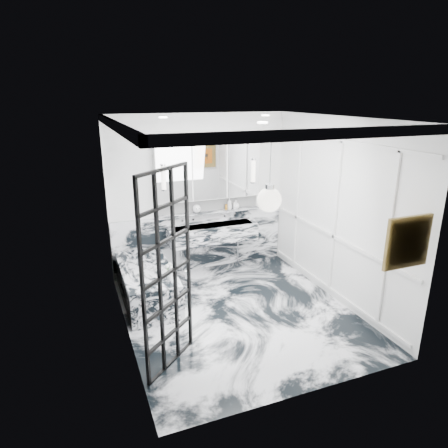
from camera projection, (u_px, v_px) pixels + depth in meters
name	position (u px, v px, depth m)	size (l,w,h in m)	color
floor	(239.00, 313.00, 5.91)	(3.60, 3.60, 0.00)	white
ceiling	(241.00, 118.00, 5.05)	(3.60, 3.60, 0.00)	white
wall_back	(200.00, 194.00, 7.08)	(3.60, 3.60, 0.00)	white
wall_front	(313.00, 276.00, 3.89)	(3.60, 3.60, 0.00)	white
wall_left	(121.00, 238.00, 4.93)	(3.60, 3.60, 0.00)	white
wall_right	(337.00, 211.00, 6.03)	(3.60, 3.60, 0.00)	white
marble_clad_back	(201.00, 241.00, 7.32)	(3.18, 0.05, 1.05)	white
marble_clad_left	(123.00, 242.00, 4.95)	(0.02, 3.56, 2.68)	white
panel_molding	(335.00, 218.00, 6.06)	(0.03, 3.40, 2.30)	white
soap_bottle_a	(229.00, 203.00, 7.24)	(0.08, 0.09, 0.22)	#8C5919
soap_bottle_b	(235.00, 204.00, 7.29)	(0.08, 0.08, 0.17)	#4C4C51
soap_bottle_c	(236.00, 204.00, 7.30)	(0.13, 0.13, 0.16)	silver
face_pot	(197.00, 209.00, 7.04)	(0.15, 0.15, 0.15)	white
amber_bottle	(226.00, 207.00, 7.24)	(0.04, 0.04, 0.10)	#8C5919
flower_vase	(170.00, 275.00, 5.73)	(0.08, 0.08, 0.12)	silver
crittall_door	(167.00, 274.00, 4.46)	(0.88, 0.04, 2.35)	black
artwork	(408.00, 242.00, 4.28)	(0.49, 0.05, 0.49)	#C45714
pendant_light	(269.00, 200.00, 4.16)	(0.26, 0.26, 0.26)	white
trough_sink	(212.00, 233.00, 7.12)	(1.60, 0.45, 0.30)	silver
ledge	(209.00, 212.00, 7.16)	(1.90, 0.14, 0.04)	silver
subway_tile	(208.00, 204.00, 7.17)	(1.90, 0.03, 0.23)	white
mirror_cabinet	(209.00, 171.00, 6.93)	(1.90, 0.16, 1.00)	white
sconce_left	(164.00, 178.00, 6.58)	(0.07, 0.07, 0.40)	white
sconce_right	(254.00, 171.00, 7.14)	(0.07, 0.07, 0.40)	white
bathtub	(147.00, 284.00, 6.22)	(0.75, 1.65, 0.55)	silver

